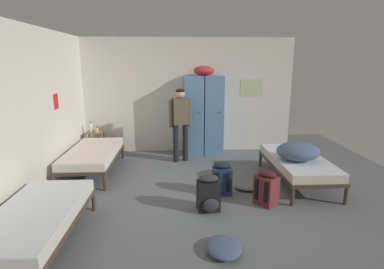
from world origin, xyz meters
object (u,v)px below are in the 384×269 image
(locker_bank, at_px, (203,114))
(person_traveler, at_px, (180,118))
(bed_left_front, at_px, (35,218))
(clothes_pile_grey, at_px, (251,186))
(lotion_bottle, at_px, (97,130))
(backpack_black, at_px, (209,194))
(clothes_pile_denim, at_px, (224,247))
(backpack_navy, at_px, (222,179))
(bed_right, at_px, (298,163))
(backpack_maroon, at_px, (267,188))
(water_bottle, at_px, (91,127))
(bedding_heap, at_px, (298,151))
(bed_left_rear, at_px, (93,154))
(shelf_unit, at_px, (95,141))

(locker_bank, height_order, person_traveler, locker_bank)
(bed_left_front, xyz_separation_m, clothes_pile_grey, (2.94, 1.59, -0.34))
(lotion_bottle, distance_m, backpack_black, 3.67)
(clothes_pile_denim, bearing_deg, locker_bank, 88.61)
(backpack_navy, distance_m, clothes_pile_denim, 1.65)
(bed_right, bearing_deg, clothes_pile_grey, -164.57)
(backpack_maroon, xyz_separation_m, clothes_pile_denim, (-0.84, -1.21, -0.20))
(backpack_maroon, bearing_deg, lotion_bottle, 140.41)
(locker_bank, distance_m, lotion_bottle, 2.49)
(water_bottle, bearing_deg, locker_bank, 0.73)
(person_traveler, xyz_separation_m, backpack_black, (0.38, -2.37, -0.71))
(bed_left_front, distance_m, bedding_heap, 4.12)
(water_bottle, distance_m, backpack_navy, 3.60)
(person_traveler, height_order, clothes_pile_grey, person_traveler)
(lotion_bottle, xyz_separation_m, backpack_maroon, (3.22, -2.66, -0.37))
(locker_bank, relative_size, clothes_pile_denim, 4.09)
(bed_left_front, xyz_separation_m, lotion_bottle, (-0.18, 3.67, 0.25))
(bed_left_rear, height_order, clothes_pile_denim, bed_left_rear)
(shelf_unit, height_order, backpack_navy, shelf_unit)
(locker_bank, bearing_deg, backpack_black, -93.33)
(bed_right, bearing_deg, backpack_black, -149.67)
(bed_left_rear, relative_size, clothes_pile_grey, 3.26)
(locker_bank, relative_size, backpack_black, 3.76)
(shelf_unit, distance_m, backpack_black, 3.72)
(lotion_bottle, relative_size, clothes_pile_grey, 0.25)
(bed_right, distance_m, clothes_pile_denim, 2.64)
(water_bottle, height_order, lotion_bottle, water_bottle)
(person_traveler, height_order, clothes_pile_denim, person_traveler)
(locker_bank, distance_m, backpack_maroon, 2.94)
(locker_bank, relative_size, bed_left_front, 1.09)
(lotion_bottle, bearing_deg, bed_right, -24.45)
(person_traveler, distance_m, lotion_bottle, 2.00)
(clothes_pile_grey, bearing_deg, water_bottle, 146.93)
(shelf_unit, bearing_deg, bed_left_rear, -77.74)
(bed_left_rear, bearing_deg, clothes_pile_grey, -18.10)
(backpack_navy, height_order, clothes_pile_denim, backpack_navy)
(bed_left_front, distance_m, backpack_black, 2.28)
(locker_bank, xyz_separation_m, water_bottle, (-2.62, -0.03, -0.29))
(bedding_heap, relative_size, person_traveler, 0.46)
(bed_left_front, bearing_deg, lotion_bottle, 92.81)
(bedding_heap, height_order, water_bottle, water_bottle)
(backpack_black, xyz_separation_m, clothes_pile_denim, (0.07, -1.04, -0.20))
(bed_left_rear, xyz_separation_m, person_traveler, (1.74, 0.65, 0.59))
(bedding_heap, xyz_separation_m, backpack_black, (-1.64, -0.84, -0.39))
(lotion_bottle, bearing_deg, locker_bank, 2.17)
(shelf_unit, bearing_deg, lotion_bottle, -29.74)
(lotion_bottle, bearing_deg, person_traveler, -13.38)
(bed_right, xyz_separation_m, backpack_maroon, (-0.80, -0.83, -0.12))
(locker_bank, bearing_deg, water_bottle, -179.27)
(bed_left_front, xyz_separation_m, backpack_navy, (2.40, 1.43, -0.12))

